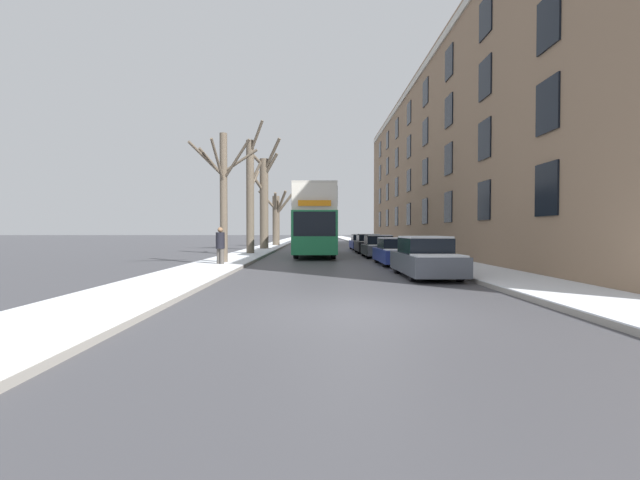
% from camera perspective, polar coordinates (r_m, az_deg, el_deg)
% --- Properties ---
extents(ground_plane, '(320.00, 320.00, 0.00)m').
position_cam_1_polar(ground_plane, '(9.18, 5.26, -9.35)').
color(ground_plane, '#424247').
extents(sidewalk_left, '(2.73, 130.00, 0.16)m').
position_cam_1_polar(sidewalk_left, '(62.17, -4.84, -0.25)').
color(sidewalk_left, gray).
rests_on(sidewalk_left, ground).
extents(sidewalk_right, '(2.73, 130.00, 0.16)m').
position_cam_1_polar(sidewalk_right, '(62.33, 5.36, -0.25)').
color(sidewalk_right, gray).
rests_on(sidewalk_right, ground).
extents(terrace_facade_right, '(9.10, 48.56, 14.01)m').
position_cam_1_polar(terrace_facade_right, '(35.66, 19.92, 9.74)').
color(terrace_facade_right, '#8C7056').
rests_on(terrace_facade_right, ground).
extents(bare_tree_left_0, '(2.91, 2.08, 6.43)m').
position_cam_1_polar(bare_tree_left_0, '(21.35, -12.75, 6.16)').
color(bare_tree_left_0, brown).
rests_on(bare_tree_left_0, ground).
extents(bare_tree_left_1, '(1.35, 2.48, 9.02)m').
position_cam_1_polar(bare_tree_left_1, '(29.72, -9.23, 5.97)').
color(bare_tree_left_1, brown).
rests_on(bare_tree_left_1, ground).
extents(bare_tree_left_2, '(2.96, 3.04, 9.50)m').
position_cam_1_polar(bare_tree_left_2, '(37.47, -7.46, 5.50)').
color(bare_tree_left_2, brown).
rests_on(bare_tree_left_2, ground).
extents(bare_tree_left_3, '(3.70, 1.99, 5.98)m').
position_cam_1_polar(bare_tree_left_3, '(46.10, -5.85, 2.98)').
color(bare_tree_left_3, brown).
rests_on(bare_tree_left_3, ground).
extents(double_decker_bus, '(2.63, 11.60, 4.47)m').
position_cam_1_polar(double_decker_bus, '(29.36, -0.71, 2.87)').
color(double_decker_bus, '#1E7A47').
rests_on(double_decker_bus, ground).
extents(parked_car_0, '(1.81, 4.52, 1.49)m').
position_cam_1_polar(parked_car_0, '(16.08, 13.89, -2.36)').
color(parked_car_0, '#474C56').
rests_on(parked_car_0, ground).
extents(parked_car_1, '(1.81, 4.40, 1.35)m').
position_cam_1_polar(parked_car_1, '(21.58, 10.14, -1.59)').
color(parked_car_1, navy).
rests_on(parked_car_1, ground).
extents(parked_car_2, '(1.86, 3.90, 1.43)m').
position_cam_1_polar(parked_car_2, '(27.53, 7.80, -0.92)').
color(parked_car_2, '#474C56').
rests_on(parked_car_2, ground).
extents(parked_car_3, '(1.85, 4.09, 1.44)m').
position_cam_1_polar(parked_car_3, '(32.76, 6.45, -0.55)').
color(parked_car_3, black).
rests_on(parked_car_3, ground).
extents(parked_car_4, '(1.74, 4.59, 1.39)m').
position_cam_1_polar(parked_car_4, '(38.21, 5.45, -0.33)').
color(parked_car_4, navy).
rests_on(parked_car_4, ground).
extents(oncoming_van, '(1.93, 5.56, 2.20)m').
position_cam_1_polar(oncoming_van, '(49.66, -0.62, 0.67)').
color(oncoming_van, white).
rests_on(oncoming_van, ground).
extents(pedestrian_left_sidewalk, '(0.40, 0.40, 1.85)m').
position_cam_1_polar(pedestrian_left_sidewalk, '(20.22, -13.16, -0.69)').
color(pedestrian_left_sidewalk, '#4C4742').
rests_on(pedestrian_left_sidewalk, ground).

